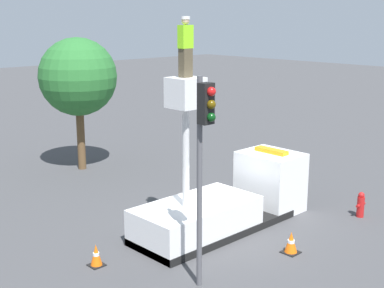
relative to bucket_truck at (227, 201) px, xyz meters
The scene contains 8 objects.
ground_plane 1.04m from the bucket_truck, behind, with size 120.00×120.00×0.00m, color #424244.
bucket_truck is the anchor object (origin of this frame).
worker 5.52m from the bucket_truck, behind, with size 0.40×0.26×1.75m.
traffic_light_pole 5.28m from the bucket_truck, 145.50° to the right, with size 0.34×0.57×5.51m.
fire_hydrant 4.85m from the bucket_truck, 33.93° to the right, with size 0.50×0.26×0.91m.
traffic_cone_rear 4.95m from the bucket_truck, behind, with size 0.42×0.42×0.64m.
traffic_cone_curbside 2.85m from the bucket_truck, 93.94° to the right, with size 0.48×0.48×0.66m.
tree_left_bg 9.96m from the bucket_truck, 88.61° to the left, with size 3.49×3.49×6.02m.
Camera 1 is at (-11.95, -11.49, 6.90)m, focal length 50.00 mm.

